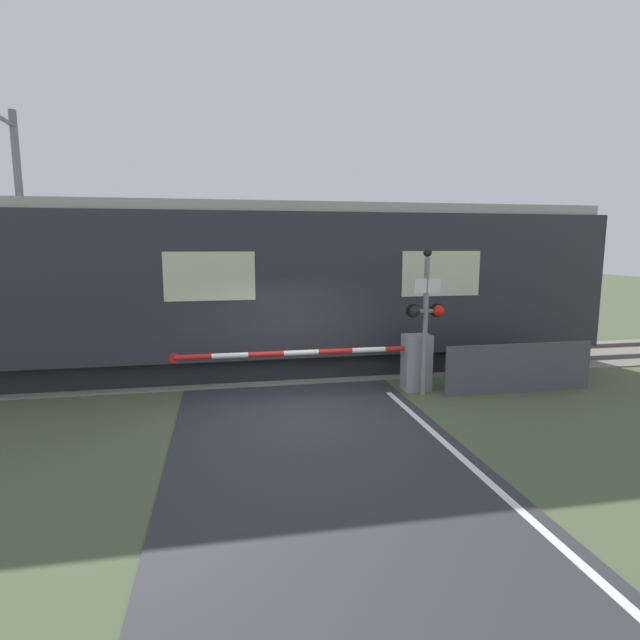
{
  "coord_description": "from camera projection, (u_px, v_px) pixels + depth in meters",
  "views": [
    {
      "loc": [
        -1.41,
        -9.13,
        3.25
      ],
      "look_at": [
        0.7,
        1.77,
        1.56
      ],
      "focal_mm": 28.0,
      "sensor_mm": 36.0,
      "label": 1
    }
  ],
  "objects": [
    {
      "name": "ground_plane",
      "position": [
        302.0,
        415.0,
        9.61
      ],
      "size": [
        80.0,
        80.0,
        0.0
      ],
      "primitive_type": "plane",
      "color": "#475638"
    },
    {
      "name": "train",
      "position": [
        212.0,
        288.0,
        12.54
      ],
      "size": [
        19.92,
        2.99,
        4.23
      ],
      "color": "black",
      "rests_on": "ground_plane"
    },
    {
      "name": "track_bed",
      "position": [
        280.0,
        368.0,
        13.18
      ],
      "size": [
        36.0,
        3.2,
        0.13
      ],
      "color": "slate",
      "rests_on": "ground_plane"
    },
    {
      "name": "catenary_pole",
      "position": [
        22.0,
        233.0,
        13.81
      ],
      "size": [
        0.2,
        1.9,
        6.83
      ],
      "color": "slate",
      "rests_on": "ground_plane"
    },
    {
      "name": "signal_post",
      "position": [
        426.0,
        313.0,
        10.63
      ],
      "size": [
        0.84,
        0.26,
        3.17
      ],
      "color": "gray",
      "rests_on": "ground_plane"
    },
    {
      "name": "roadside_fence",
      "position": [
        519.0,
        368.0,
        10.99
      ],
      "size": [
        3.48,
        0.06,
        1.1
      ],
      "color": "#4C4C51",
      "rests_on": "ground_plane"
    },
    {
      "name": "crossing_barrier",
      "position": [
        399.0,
        361.0,
        11.09
      ],
      "size": [
        5.63,
        0.44,
        1.26
      ],
      "color": "gray",
      "rests_on": "ground_plane"
    }
  ]
}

